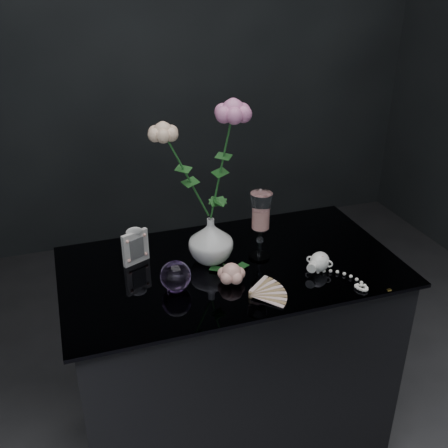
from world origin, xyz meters
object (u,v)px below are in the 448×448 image
object	(u,v)px
vase	(211,240)
wine_glass	(260,226)
loose_rose	(231,273)
picture_frame	(135,245)
paperweight	(176,276)
pearl_jar	(320,261)

from	to	relation	value
vase	wine_glass	bearing A→B (deg)	-10.48
wine_glass	loose_rose	distance (m)	0.19
vase	picture_frame	bearing A→B (deg)	164.81
wine_glass	paperweight	distance (m)	0.32
picture_frame	pearl_jar	size ratio (longest dim) A/B	0.59
loose_rose	pearl_jar	xyz separation A→B (m)	(0.28, -0.02, -0.00)
vase	wine_glass	distance (m)	0.16
wine_glass	vase	bearing A→B (deg)	169.52
vase	loose_rose	bearing A→B (deg)	-81.72
paperweight	pearl_jar	world-z (taller)	paperweight
wine_glass	paperweight	size ratio (longest dim) A/B	2.49
wine_glass	pearl_jar	size ratio (longest dim) A/B	1.04
loose_rose	wine_glass	bearing A→B (deg)	40.04
vase	loose_rose	xyz separation A→B (m)	(0.02, -0.14, -0.04)
vase	picture_frame	distance (m)	0.24
pearl_jar	wine_glass	bearing A→B (deg)	-177.84
vase	paperweight	size ratio (longest dim) A/B	1.63
wine_glass	picture_frame	size ratio (longest dim) A/B	1.77
vase	paperweight	xyz separation A→B (m)	(-0.14, -0.12, -0.03)
paperweight	picture_frame	bearing A→B (deg)	114.24
vase	picture_frame	xyz separation A→B (m)	(-0.23, 0.06, -0.01)
picture_frame	loose_rose	world-z (taller)	picture_frame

